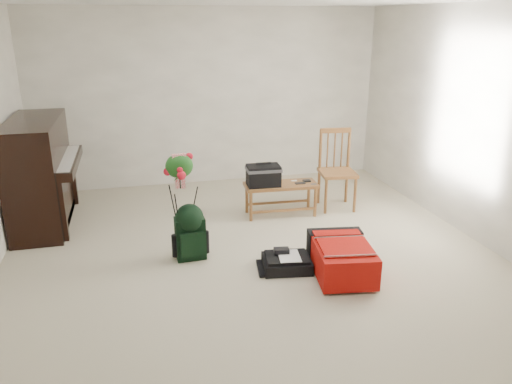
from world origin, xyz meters
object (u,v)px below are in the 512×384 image
object	(u,v)px
dining_chair	(336,170)
flower_stand	(181,206)
piano	(41,175)
red_suitcase	(339,255)
black_duffel	(287,262)
bench	(269,178)
green_backpack	(190,229)

from	to	relation	value
dining_chair	flower_stand	distance (m)	2.28
piano	dining_chair	size ratio (longest dim) A/B	1.48
dining_chair	red_suitcase	bearing A→B (deg)	-103.92
red_suitcase	black_duffel	size ratio (longest dim) A/B	1.64
piano	red_suitcase	distance (m)	3.57
dining_chair	red_suitcase	world-z (taller)	dining_chair
red_suitcase	dining_chair	bearing A→B (deg)	77.39
black_duffel	piano	bearing A→B (deg)	151.48
bench	flower_stand	size ratio (longest dim) A/B	0.82
bench	dining_chair	world-z (taller)	dining_chair
green_backpack	bench	bearing A→B (deg)	38.13
dining_chair	green_backpack	world-z (taller)	dining_chair
red_suitcase	flower_stand	world-z (taller)	flower_stand
black_duffel	dining_chair	bearing A→B (deg)	61.46
bench	black_duffel	world-z (taller)	bench
bench	dining_chair	bearing A→B (deg)	9.93
green_backpack	black_duffel	bearing A→B (deg)	-30.05
piano	green_backpack	size ratio (longest dim) A/B	2.56
bench	red_suitcase	distance (m)	1.62
red_suitcase	flower_stand	bearing A→B (deg)	161.17
bench	green_backpack	size ratio (longest dim) A/B	1.57
red_suitcase	flower_stand	xyz separation A→B (m)	(-1.42, 0.74, 0.37)
black_duffel	flower_stand	distance (m)	1.20
piano	bench	world-z (taller)	piano
bench	dining_chair	size ratio (longest dim) A/B	0.91
dining_chair	black_duffel	bearing A→B (deg)	-119.55
bench	green_backpack	world-z (taller)	bench
dining_chair	red_suitcase	xyz separation A→B (m)	(-0.65, -1.68, -0.32)
red_suitcase	green_backpack	size ratio (longest dim) A/B	1.44
piano	dining_chair	bearing A→B (deg)	-5.37
red_suitcase	black_duffel	distance (m)	0.52
piano	flower_stand	distance (m)	1.97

